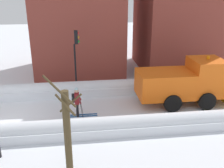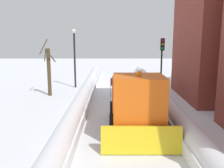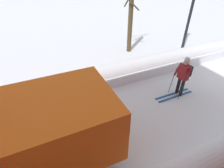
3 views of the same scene
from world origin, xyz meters
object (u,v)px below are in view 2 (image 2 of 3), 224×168
at_px(traffic_light_pole, 162,56).
at_px(bare_tree_near, 49,71).
at_px(street_lamp, 74,51).
at_px(skier, 114,84).
at_px(plow_truck, 135,100).

bearing_deg(traffic_light_pole, bare_tree_near, -2.54).
bearing_deg(street_lamp, skier, 135.37).
xyz_separation_m(plow_truck, skier, (0.98, -6.83, -0.48)).
relative_size(traffic_light_pole, bare_tree_near, 1.01).
distance_m(skier, traffic_light_pole, 4.14).
bearing_deg(skier, plow_truck, 98.19).
bearing_deg(plow_truck, bare_tree_near, -49.71).
bearing_deg(skier, bare_tree_near, -3.69).
bearing_deg(street_lamp, bare_tree_near, 63.76).
height_order(traffic_light_pole, bare_tree_near, traffic_light_pole).
bearing_deg(bare_tree_near, plow_truck, 130.29).
relative_size(street_lamp, bare_tree_near, 1.19).
relative_size(skier, traffic_light_pole, 0.41).
height_order(plow_truck, traffic_light_pole, traffic_light_pole).
height_order(plow_truck, bare_tree_near, bare_tree_near).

